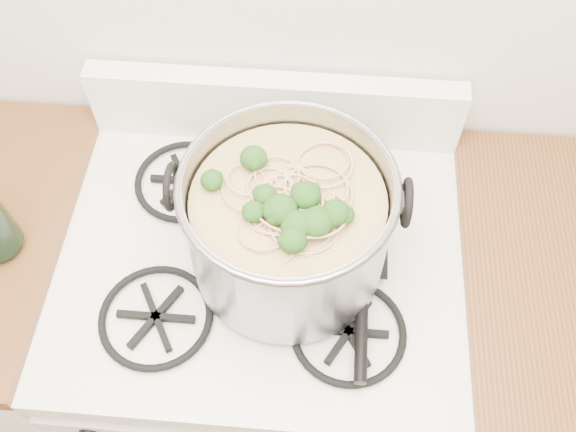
{
  "coord_description": "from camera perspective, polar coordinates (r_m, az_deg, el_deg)",
  "views": [
    {
      "loc": [
        0.1,
        0.66,
        1.96
      ],
      "look_at": [
        0.05,
        1.25,
        1.06
      ],
      "focal_mm": 40.0,
      "sensor_mm": 36.0,
      "label": 1
    }
  ],
  "objects": [
    {
      "name": "gas_range",
      "position": [
        1.64,
        -1.86,
        -11.62
      ],
      "size": [
        0.76,
        0.66,
        0.92
      ],
      "color": "white",
      "rests_on": "ground"
    },
    {
      "name": "counter_left",
      "position": [
        1.72,
        -19.05,
        -9.29
      ],
      "size": [
        0.25,
        0.65,
        0.92
      ],
      "color": "silver",
      "rests_on": "ground"
    },
    {
      "name": "stock_pot",
      "position": [
        1.09,
        -0.0,
        -0.75
      ],
      "size": [
        0.39,
        0.36,
        0.24
      ],
      "color": "gray",
      "rests_on": "gas_range"
    },
    {
      "name": "spatula",
      "position": [
        1.19,
        6.73,
        -2.9
      ],
      "size": [
        0.29,
        0.31,
        0.02
      ],
      "primitive_type": null,
      "rotation": [
        0.0,
        0.0,
        -0.0
      ],
      "color": "black",
      "rests_on": "gas_range"
    },
    {
      "name": "glass_bowl",
      "position": [
        1.24,
        2.71,
        1.44
      ],
      "size": [
        0.11,
        0.11,
        0.03
      ],
      "primitive_type": "imported",
      "rotation": [
        0.0,
        0.0,
        0.06
      ],
      "color": "white",
      "rests_on": "gas_range"
    }
  ]
}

